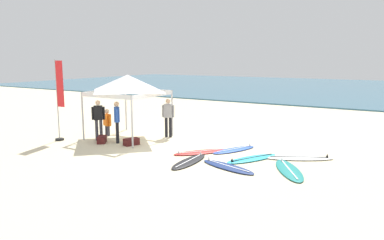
# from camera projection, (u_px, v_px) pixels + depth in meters

# --- Properties ---
(ground_plane) EXTENTS (80.00, 80.00, 0.00)m
(ground_plane) POSITION_uv_depth(u_px,v_px,m) (175.00, 149.00, 14.09)
(ground_plane) COLOR beige
(sea) EXTENTS (80.00, 36.00, 0.10)m
(sea) POSITION_uv_depth(u_px,v_px,m) (338.00, 88.00, 41.96)
(sea) COLOR #386B84
(sea) RESTS_ON ground
(canopy_tent) EXTENTS (2.83, 2.83, 2.75)m
(canopy_tent) POSITION_uv_depth(u_px,v_px,m) (128.00, 83.00, 15.78)
(canopy_tent) COLOR #B7B7BC
(canopy_tent) RESTS_ON ground
(surfboard_cyan) EXTENTS (1.47, 2.18, 0.19)m
(surfboard_cyan) POSITION_uv_depth(u_px,v_px,m) (252.00, 158.00, 12.68)
(surfboard_cyan) COLOR #23B2CC
(surfboard_cyan) RESTS_ON ground
(surfboard_blue) EXTENTS (1.27, 2.04, 0.19)m
(surfboard_blue) POSITION_uv_depth(u_px,v_px,m) (234.00, 150.00, 13.92)
(surfboard_blue) COLOR blue
(surfboard_blue) RESTS_ON ground
(surfboard_red) EXTENTS (1.72, 2.01, 0.19)m
(surfboard_red) POSITION_uv_depth(u_px,v_px,m) (200.00, 152.00, 13.56)
(surfboard_red) COLOR red
(surfboard_red) RESTS_ON ground
(surfboard_white) EXTENTS (2.35, 1.68, 0.19)m
(surfboard_white) POSITION_uv_depth(u_px,v_px,m) (299.00, 158.00, 12.77)
(surfboard_white) COLOR white
(surfboard_white) RESTS_ON ground
(surfboard_teal) EXTENTS (1.74, 2.34, 0.19)m
(surfboard_teal) POSITION_uv_depth(u_px,v_px,m) (289.00, 170.00, 11.39)
(surfboard_teal) COLOR #19847F
(surfboard_teal) RESTS_ON ground
(surfboard_navy) EXTENTS (2.19, 1.17, 0.19)m
(surfboard_navy) POSITION_uv_depth(u_px,v_px,m) (227.00, 167.00, 11.74)
(surfboard_navy) COLOR navy
(surfboard_navy) RESTS_ON ground
(surfboard_black) EXTENTS (0.69, 2.11, 0.19)m
(surfboard_black) POSITION_uv_depth(u_px,v_px,m) (189.00, 161.00, 12.34)
(surfboard_black) COLOR black
(surfboard_black) RESTS_ON ground
(person_black) EXTENTS (0.43, 0.40, 1.71)m
(person_black) POSITION_uv_depth(u_px,v_px,m) (98.00, 117.00, 15.52)
(person_black) COLOR #383842
(person_black) RESTS_ON ground
(person_blue) EXTENTS (0.40, 0.43, 1.71)m
(person_blue) POSITION_uv_depth(u_px,v_px,m) (117.00, 119.00, 15.04)
(person_blue) COLOR black
(person_blue) RESTS_ON ground
(person_grey) EXTENTS (0.51, 0.35, 1.71)m
(person_grey) POSITION_uv_depth(u_px,v_px,m) (168.00, 115.00, 16.13)
(person_grey) COLOR black
(person_grey) RESTS_ON ground
(person_orange) EXTENTS (0.53, 0.32, 1.20)m
(person_orange) POSITION_uv_depth(u_px,v_px,m) (107.00, 121.00, 16.56)
(person_orange) COLOR #383842
(person_orange) RESTS_ON ground
(banner_flag) EXTENTS (0.60, 0.36, 3.40)m
(banner_flag) POSITION_uv_depth(u_px,v_px,m) (59.00, 104.00, 15.35)
(banner_flag) COLOR #99999E
(banner_flag) RESTS_ON ground
(gear_bag_near_tent) EXTENTS (0.61, 0.67, 0.28)m
(gear_bag_near_tent) POSITION_uv_depth(u_px,v_px,m) (102.00, 139.00, 15.17)
(gear_bag_near_tent) COLOR #4C1919
(gear_bag_near_tent) RESTS_ON ground
(gear_bag_by_pole) EXTENTS (0.50, 0.67, 0.28)m
(gear_bag_by_pole) POSITION_uv_depth(u_px,v_px,m) (131.00, 142.00, 14.77)
(gear_bag_by_pole) COLOR #4C1919
(gear_bag_by_pole) RESTS_ON ground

